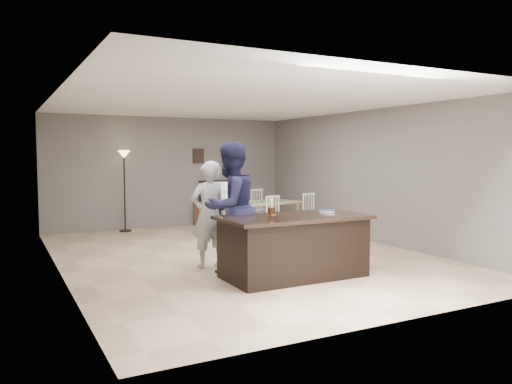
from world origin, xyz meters
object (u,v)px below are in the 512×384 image
plate_stack (327,211)px  television (217,191)px  tv_console (218,213)px  dining_table (264,207)px  woman (209,214)px  man (230,207)px  floor_lamp (124,169)px  kitchen_island (294,246)px  birthday_cake (272,211)px

plate_stack → television: bearing=84.6°
tv_console → dining_table: bearing=-80.9°
woman → man: 0.49m
man → floor_lamp: man is taller
kitchen_island → birthday_cake: size_ratio=9.30×
birthday_cake → plate_stack: size_ratio=0.95×
man → kitchen_island: bearing=111.5°
television → birthday_cake: 5.58m
birthday_cake → floor_lamp: 5.37m
kitchen_island → television: bearing=78.0°
tv_console → floor_lamp: size_ratio=0.64×
tv_console → plate_stack: (-0.52, -5.44, 0.62)m
dining_table → television: bearing=85.1°
television → birthday_cake: (-1.43, -5.39, 0.09)m
kitchen_island → floor_lamp: floor_lamp is taller
kitchen_island → woman: size_ratio=1.28×
woman → man: size_ratio=0.85×
woman → birthday_cake: bearing=119.8°
man → woman: bearing=-90.6°
kitchen_island → television: size_ratio=2.35×
tv_console → man: bearing=-111.2°
television → woman: bearing=65.4°
kitchen_island → man: bearing=133.4°
tv_console → dining_table: dining_table is taller
television → birthday_cake: size_ratio=3.95×
dining_table → man: bearing=-140.1°
floor_lamp → woman: bearing=-85.7°
television → man: 5.27m
plate_stack → dining_table: 3.65m
tv_console → man: 5.25m
woman → plate_stack: bearing=141.5°
kitchen_island → woman: bearing=126.3°
man → dining_table: man is taller
man → dining_table: bearing=-148.4°
woman → birthday_cake: woman is taller
floor_lamp → birthday_cake: bearing=-79.8°
man → plate_stack: man is taller
birthday_cake → kitchen_island: bearing=-47.0°
tv_console → man: (-1.88, -4.85, 0.69)m
floor_lamp → television: bearing=3.1°
plate_stack → kitchen_island: bearing=-169.5°
woman → plate_stack: size_ratio=6.92×
birthday_cake → dining_table: birthday_cake is taller
plate_stack → floor_lamp: floor_lamp is taller
tv_console → woman: 4.89m
woman → floor_lamp: 4.41m
woman → floor_lamp: bearing=-90.2°
woman → man: bearing=106.7°
woman → birthday_cake: 1.11m
kitchen_island → dining_table: dining_table is taller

